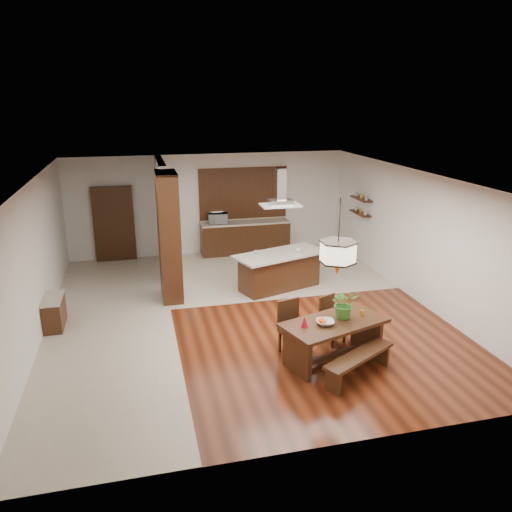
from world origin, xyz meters
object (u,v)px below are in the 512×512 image
object	(u,v)px
range_hood	(281,187)
microwave	(218,218)
dining_bench	(359,366)
dining_chair_left	(294,329)
kitchen_island	(279,270)
hallway_console	(54,312)
dining_chair_right	(333,320)
dining_table	(334,332)
fruit_bowl	(325,322)
pendant_lantern	(339,237)
island_cup	(298,250)
foliage_plant	(344,304)

from	to	relation	value
range_hood	microwave	xyz separation A→B (m)	(-0.97, 3.02, -1.36)
dining_bench	dining_chair_left	xyz separation A→B (m)	(-0.80, 1.01, 0.28)
range_hood	kitchen_island	bearing A→B (deg)	-90.00
hallway_console	dining_chair_right	size ratio (longest dim) A/B	0.99
hallway_console	dining_chair_right	distance (m)	5.52
dining_table	dining_bench	size ratio (longest dim) A/B	1.33
dining_table	dining_chair_right	size ratio (longest dim) A/B	2.25
dining_chair_right	fruit_bowl	distance (m)	0.94
dining_table	pendant_lantern	world-z (taller)	pendant_lantern
fruit_bowl	kitchen_island	xyz separation A→B (m)	(0.26, 3.63, -0.33)
range_hood	microwave	bearing A→B (deg)	107.74
fruit_bowl	range_hood	size ratio (longest dim) A/B	0.34
island_cup	dining_bench	bearing A→B (deg)	-94.21
foliage_plant	kitchen_island	xyz separation A→B (m)	(-0.15, 3.46, -0.56)
microwave	island_cup	bearing A→B (deg)	-58.03
dining_chair_right	fruit_bowl	xyz separation A→B (m)	(-0.46, -0.74, 0.35)
hallway_console	kitchen_island	size ratio (longest dim) A/B	0.37
dining_bench	kitchen_island	bearing A→B (deg)	91.88
dining_table	dining_chair_left	world-z (taller)	dining_chair_left
hallway_console	dining_chair_right	world-z (taller)	dining_chair_right
foliage_plant	fruit_bowl	world-z (taller)	foliage_plant
fruit_bowl	microwave	bearing A→B (deg)	96.03
pendant_lantern	kitchen_island	size ratio (longest dim) A/B	0.55
hallway_console	fruit_bowl	bearing A→B (deg)	-29.49
dining_table	kitchen_island	xyz separation A→B (m)	(0.06, 3.55, -0.09)
dining_bench	fruit_bowl	bearing A→B (deg)	126.44
hallway_console	dining_bench	xyz separation A→B (m)	(5.11, -3.21, -0.10)
fruit_bowl	range_hood	distance (m)	4.01
dining_table	kitchen_island	bearing A→B (deg)	88.96
dining_chair_left	pendant_lantern	size ratio (longest dim) A/B	0.76
dining_chair_right	island_cup	distance (m)	2.88
foliage_plant	island_cup	distance (m)	3.41
dining_chair_right	dining_table	bearing A→B (deg)	-135.19
hallway_console	island_cup	bearing A→B (deg)	9.48
dining_chair_right	kitchen_island	distance (m)	2.90
foliage_plant	kitchen_island	size ratio (longest dim) A/B	0.22
hallway_console	dining_table	xyz separation A→B (m)	(4.91, -2.59, 0.24)
foliage_plant	dining_bench	bearing A→B (deg)	-90.98
fruit_bowl	microwave	size ratio (longest dim) A/B	0.55
dining_chair_left	range_hood	bearing A→B (deg)	64.06
hallway_console	dining_table	distance (m)	5.56
hallway_console	microwave	xyz separation A→B (m)	(4.01, 3.99, 0.79)
dining_chair_left	fruit_bowl	bearing A→B (deg)	-63.32
microwave	range_hood	bearing A→B (deg)	-64.76
pendant_lantern	hallway_console	bearing A→B (deg)	152.23
dining_bench	kitchen_island	distance (m)	4.18
kitchen_island	microwave	size ratio (longest dim) A/B	4.35
microwave	dining_chair_right	bearing A→B (deg)	-71.40
dining_bench	fruit_bowl	xyz separation A→B (m)	(-0.40, 0.54, 0.58)
pendant_lantern	range_hood	xyz separation A→B (m)	(0.06, 3.56, 0.22)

